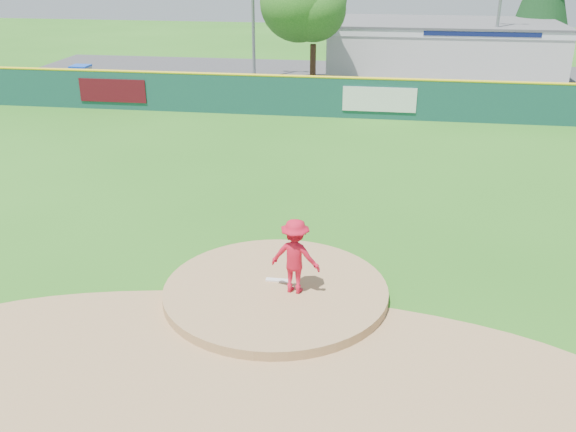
# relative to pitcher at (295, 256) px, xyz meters

# --- Properties ---
(ground) EXTENTS (120.00, 120.00, 0.00)m
(ground) POSITION_rel_pitcher_xyz_m (-0.49, 0.11, -1.18)
(ground) COLOR #286B19
(ground) RESTS_ON ground
(pitchers_mound) EXTENTS (5.50, 5.50, 0.50)m
(pitchers_mound) POSITION_rel_pitcher_xyz_m (-0.49, 0.11, -1.18)
(pitchers_mound) COLOR #9E774C
(pitchers_mound) RESTS_ON ground
(pitching_rubber) EXTENTS (0.60, 0.15, 0.04)m
(pitching_rubber) POSITION_rel_pitcher_xyz_m (-0.49, 0.41, -0.91)
(pitching_rubber) COLOR white
(pitching_rubber) RESTS_ON pitchers_mound
(infield_dirt_arc) EXTENTS (15.40, 15.40, 0.01)m
(infield_dirt_arc) POSITION_rel_pitcher_xyz_m (-0.49, -2.89, -1.18)
(infield_dirt_arc) COLOR #9E774C
(infield_dirt_arc) RESTS_ON ground
(parking_lot) EXTENTS (44.00, 16.00, 0.02)m
(parking_lot) POSITION_rel_pitcher_xyz_m (-0.49, 27.11, -1.17)
(parking_lot) COLOR #38383A
(parking_lot) RESTS_ON ground
(pitcher) EXTENTS (1.30, 0.88, 1.86)m
(pitcher) POSITION_rel_pitcher_xyz_m (0.00, 0.00, 0.00)
(pitcher) COLOR red
(pitcher) RESTS_ON pitchers_mound
(van) EXTENTS (5.00, 3.07, 1.29)m
(van) POSITION_rel_pitcher_xyz_m (-1.93, 21.78, -0.51)
(van) COLOR silver
(van) RESTS_ON parking_lot
(pool_building_grp) EXTENTS (15.20, 8.20, 3.31)m
(pool_building_grp) POSITION_rel_pitcher_xyz_m (5.51, 32.11, 0.48)
(pool_building_grp) COLOR silver
(pool_building_grp) RESTS_ON ground
(fence_banners) EXTENTS (17.40, 0.04, 1.20)m
(fence_banners) POSITION_rel_pitcher_xyz_m (-5.28, 18.03, -0.18)
(fence_banners) COLOR #500B14
(fence_banners) RESTS_ON ground
(playground_slide) EXTENTS (1.02, 2.86, 1.58)m
(playground_slide) POSITION_rel_pitcher_xyz_m (-15.70, 21.77, -0.38)
(playground_slide) COLOR blue
(playground_slide) RESTS_ON ground
(outfield_fence) EXTENTS (40.00, 0.14, 2.07)m
(outfield_fence) POSITION_rel_pitcher_xyz_m (-0.49, 18.11, -0.09)
(outfield_fence) COLOR #15443E
(outfield_fence) RESTS_ON ground
(deciduous_tree) EXTENTS (5.60, 5.60, 7.36)m
(deciduous_tree) POSITION_rel_pitcher_xyz_m (-2.49, 25.11, 3.37)
(deciduous_tree) COLOR #382314
(deciduous_tree) RESTS_ON ground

